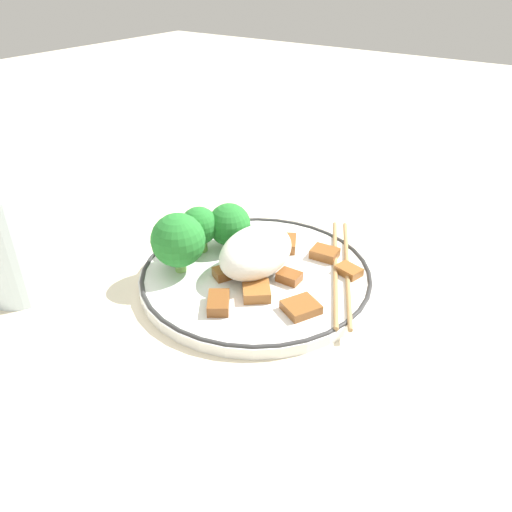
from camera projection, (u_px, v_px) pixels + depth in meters
ground_plane at (256, 280)px, 0.56m from camera, size 3.00×3.00×0.00m
plate at (256, 275)px, 0.56m from camera, size 0.26×0.26×0.01m
rice_mound at (256, 252)px, 0.54m from camera, size 0.10×0.07×0.05m
broccoli_back_left at (229, 225)px, 0.59m from camera, size 0.05×0.05×0.06m
broccoli_back_center at (197, 228)px, 0.58m from camera, size 0.04×0.04×0.06m
broccoli_back_right at (178, 240)px, 0.54m from camera, size 0.06×0.06×0.07m
meat_near_front at (219, 303)px, 0.50m from camera, size 0.04×0.04×0.01m
meat_near_left at (301, 307)px, 0.49m from camera, size 0.04×0.04×0.01m
meat_near_right at (325, 253)px, 0.58m from camera, size 0.03×0.03×0.01m
meat_near_back at (349, 271)px, 0.55m from camera, size 0.03×0.03×0.01m
meat_on_rice_edge at (289, 277)px, 0.54m from camera, size 0.02×0.02×0.01m
meat_mid_left at (226, 272)px, 0.54m from camera, size 0.03×0.03×0.01m
meat_mid_right at (284, 243)px, 0.60m from camera, size 0.04×0.04×0.01m
meat_far_scatter at (256, 291)px, 0.51m from camera, size 0.04×0.04×0.01m
chopsticks at (341, 268)px, 0.56m from camera, size 0.20×0.12×0.01m
drinking_glass at (11, 244)px, 0.51m from camera, size 0.07×0.07×0.12m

